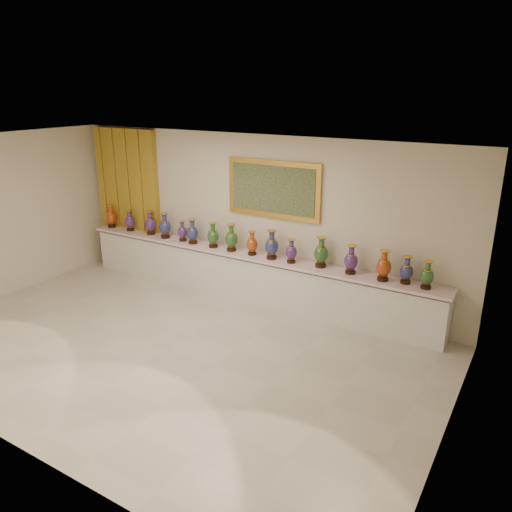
{
  "coord_description": "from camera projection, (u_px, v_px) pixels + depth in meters",
  "views": [
    {
      "loc": [
        4.62,
        -5.01,
        3.78
      ],
      "look_at": [
        0.55,
        1.7,
        1.1
      ],
      "focal_mm": 35.0,
      "sensor_mm": 36.0,
      "label": 1
    }
  ],
  "objects": [
    {
      "name": "vase_5",
      "position": [
        193.0,
        233.0,
        9.55
      ],
      "size": [
        0.26,
        0.26,
        0.48
      ],
      "rotation": [
        0.0,
        0.0,
        0.18
      ],
      "color": "black",
      "rests_on": "counter"
    },
    {
      "name": "vase_4",
      "position": [
        182.0,
        232.0,
        9.72
      ],
      "size": [
        0.23,
        0.23,
        0.4
      ],
      "rotation": [
        0.0,
        0.0,
        -0.3
      ],
      "color": "black",
      "rests_on": "counter"
    },
    {
      "name": "vase_10",
      "position": [
        291.0,
        252.0,
        8.51
      ],
      "size": [
        0.22,
        0.22,
        0.42
      ],
      "rotation": [
        0.0,
        0.0,
        -0.13
      ],
      "color": "black",
      "rests_on": "counter"
    },
    {
      "name": "label_card",
      "position": [
        168.0,
        240.0,
        9.83
      ],
      "size": [
        0.1,
        0.06,
        0.0
      ],
      "primitive_type": "cube",
      "color": "white",
      "rests_on": "counter"
    },
    {
      "name": "vase_9",
      "position": [
        272.0,
        246.0,
        8.69
      ],
      "size": [
        0.26,
        0.26,
        0.52
      ],
      "rotation": [
        0.0,
        0.0,
        0.11
      ],
      "color": "black",
      "rests_on": "counter"
    },
    {
      "name": "vase_1",
      "position": [
        130.0,
        222.0,
        10.41
      ],
      "size": [
        0.24,
        0.24,
        0.44
      ],
      "rotation": [
        0.0,
        0.0,
        -0.22
      ],
      "color": "black",
      "rests_on": "counter"
    },
    {
      "name": "vase_13",
      "position": [
        384.0,
        267.0,
        7.72
      ],
      "size": [
        0.3,
        0.3,
        0.5
      ],
      "rotation": [
        0.0,
        0.0,
        0.4
      ],
      "color": "black",
      "rests_on": "counter"
    },
    {
      "name": "vase_3",
      "position": [
        165.0,
        227.0,
        9.9
      ],
      "size": [
        0.29,
        0.29,
        0.51
      ],
      "rotation": [
        0.0,
        0.0,
        -0.28
      ],
      "color": "black",
      "rests_on": "counter"
    },
    {
      "name": "counter",
      "position": [
        246.0,
        276.0,
        9.23
      ],
      "size": [
        7.28,
        0.48,
        0.9
      ],
      "color": "white",
      "rests_on": "ground"
    },
    {
      "name": "vase_11",
      "position": [
        321.0,
        254.0,
        8.3
      ],
      "size": [
        0.28,
        0.28,
        0.52
      ],
      "rotation": [
        0.0,
        0.0,
        0.17
      ],
      "color": "black",
      "rests_on": "counter"
    },
    {
      "name": "vase_2",
      "position": [
        150.0,
        224.0,
        10.14
      ],
      "size": [
        0.27,
        0.27,
        0.48
      ],
      "rotation": [
        0.0,
        0.0,
        0.27
      ],
      "color": "black",
      "rests_on": "counter"
    },
    {
      "name": "vase_12",
      "position": [
        351.0,
        261.0,
        8.01
      ],
      "size": [
        0.26,
        0.26,
        0.48
      ],
      "rotation": [
        0.0,
        0.0,
        0.18
      ],
      "color": "black",
      "rests_on": "counter"
    },
    {
      "name": "ground",
      "position": [
        167.0,
        350.0,
        7.54
      ],
      "size": [
        8.0,
        8.0,
        0.0
      ],
      "primitive_type": "plane",
      "color": "beige",
      "rests_on": "ground"
    },
    {
      "name": "vase_6",
      "position": [
        213.0,
        236.0,
        9.33
      ],
      "size": [
        0.26,
        0.26,
        0.48
      ],
      "rotation": [
        0.0,
        0.0,
        -0.17
      ],
      "color": "black",
      "rests_on": "counter"
    },
    {
      "name": "vase_14",
      "position": [
        406.0,
        271.0,
        7.61
      ],
      "size": [
        0.27,
        0.27,
        0.44
      ],
      "rotation": [
        0.0,
        0.0,
        0.43
      ],
      "color": "black",
      "rests_on": "counter"
    },
    {
      "name": "vase_8",
      "position": [
        252.0,
        244.0,
        8.91
      ],
      "size": [
        0.27,
        0.27,
        0.44
      ],
      "rotation": [
        0.0,
        0.0,
        -0.41
      ],
      "color": "black",
      "rests_on": "counter"
    },
    {
      "name": "vase_0",
      "position": [
        111.0,
        217.0,
        10.66
      ],
      "size": [
        0.25,
        0.25,
        0.48
      ],
      "rotation": [
        0.0,
        0.0,
        0.13
      ],
      "color": "black",
      "rests_on": "counter"
    },
    {
      "name": "room",
      "position": [
        149.0,
        198.0,
        10.21
      ],
      "size": [
        8.0,
        8.0,
        8.0
      ],
      "color": "beige",
      "rests_on": "ground"
    },
    {
      "name": "vase_7",
      "position": [
        231.0,
        239.0,
        9.12
      ],
      "size": [
        0.28,
        0.28,
        0.51
      ],
      "rotation": [
        0.0,
        0.0,
        -0.2
      ],
      "color": "black",
      "rests_on": "counter"
    },
    {
      "name": "vase_15",
      "position": [
        427.0,
        276.0,
        7.42
      ],
      "size": [
        0.22,
        0.22,
        0.44
      ],
      "rotation": [
        0.0,
        0.0,
        -0.08
      ],
      "color": "black",
      "rests_on": "counter"
    }
  ]
}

